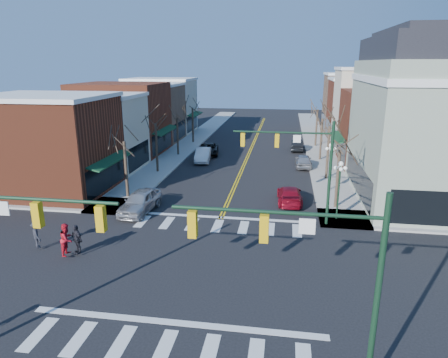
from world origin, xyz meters
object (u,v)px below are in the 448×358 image
at_px(car_right_mid, 303,161).
at_px(pedestrian_red_b, 67,239).
at_px(car_right_far, 297,145).
at_px(car_left_far, 209,149).
at_px(car_right_near, 290,195).
at_px(lamppost_midblock, 330,159).
at_px(victorian_corner, 444,118).
at_px(pedestrian_dark_b, 37,234).
at_px(car_left_mid, 203,155).
at_px(car_left_near, 140,201).
at_px(pedestrian_dark_a, 77,239).
at_px(lamppost_corner, 339,181).

xyz_separation_m(car_right_mid, pedestrian_red_b, (-14.15, -23.11, 0.39)).
height_order(car_right_far, pedestrian_red_b, pedestrian_red_b).
height_order(car_left_far, car_right_near, car_left_far).
bearing_deg(lamppost_midblock, victorian_corner, -3.45).
distance_m(victorian_corner, car_left_far, 25.91).
height_order(victorian_corner, pedestrian_dark_b, victorian_corner).
distance_m(victorian_corner, car_left_mid, 24.26).
xyz_separation_m(victorian_corner, car_left_near, (-22.69, -6.50, -5.84)).
bearing_deg(car_left_near, car_left_far, 91.02).
relative_size(lamppost_midblock, car_left_far, 0.89).
bearing_deg(pedestrian_dark_a, car_right_far, 99.72).
relative_size(car_left_near, pedestrian_red_b, 2.54).
height_order(victorian_corner, car_left_far, victorian_corner).
height_order(car_right_mid, pedestrian_red_b, pedestrian_red_b).
relative_size(lamppost_corner, pedestrian_dark_a, 2.48).
relative_size(car_left_near, car_left_mid, 1.06).
height_order(lamppost_midblock, car_right_near, lamppost_midblock).
bearing_deg(pedestrian_dark_a, pedestrian_dark_b, -154.21).
xyz_separation_m(car_left_far, car_right_near, (9.69, -16.23, -0.00)).
distance_m(lamppost_corner, pedestrian_dark_a, 17.47).
bearing_deg(victorian_corner, pedestrian_dark_a, -149.84).
distance_m(pedestrian_dark_a, pedestrian_dark_b, 2.72).
xyz_separation_m(car_left_near, car_right_far, (12.12, 24.19, -0.13)).
height_order(car_right_far, pedestrian_dark_a, pedestrian_dark_a).
bearing_deg(car_right_far, pedestrian_dark_b, 63.96).
relative_size(victorian_corner, car_left_mid, 3.12).
bearing_deg(car_left_far, victorian_corner, -40.29).
bearing_deg(lamppost_midblock, car_right_near, -135.45).
xyz_separation_m(lamppost_midblock, car_right_mid, (-1.80, 8.51, -2.25)).
bearing_deg(car_left_mid, pedestrian_red_b, -103.04).
height_order(lamppost_midblock, pedestrian_dark_b, lamppost_midblock).
relative_size(car_right_near, pedestrian_red_b, 2.43).
relative_size(car_left_far, pedestrian_dark_a, 2.77).
height_order(lamppost_corner, pedestrian_dark_a, lamppost_corner).
distance_m(lamppost_corner, pedestrian_red_b, 17.99).
xyz_separation_m(car_left_near, pedestrian_red_b, (-1.56, -7.60, 0.28)).
height_order(car_right_mid, pedestrian_dark_b, pedestrian_dark_b).
bearing_deg(car_left_mid, lamppost_corner, -56.93).
height_order(car_left_mid, car_right_near, car_left_mid).
xyz_separation_m(car_right_near, pedestrian_dark_b, (-14.89, -10.76, 0.32)).
height_order(car_left_far, pedestrian_dark_b, pedestrian_dark_b).
xyz_separation_m(car_left_far, pedestrian_dark_b, (-5.20, -26.99, 0.32)).
bearing_deg(car_right_mid, car_left_mid, -5.72).
relative_size(pedestrian_red_b, pedestrian_dark_b, 1.13).
bearing_deg(victorian_corner, pedestrian_dark_b, -152.98).
distance_m(victorian_corner, car_left_near, 24.32).
xyz_separation_m(pedestrian_dark_a, pedestrian_dark_b, (-2.70, 0.32, -0.03)).
bearing_deg(victorian_corner, lamppost_corner, -144.14).
bearing_deg(pedestrian_red_b, car_left_near, -16.23).
relative_size(car_left_far, car_right_mid, 1.16).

